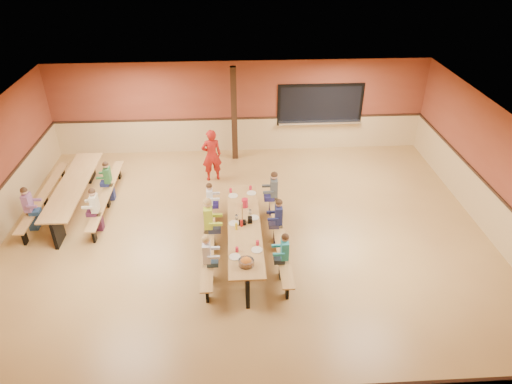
{
  "coord_description": "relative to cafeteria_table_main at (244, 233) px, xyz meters",
  "views": [
    {
      "loc": [
        -0.3,
        -8.93,
        6.87
      ],
      "look_at": [
        0.24,
        0.34,
        1.15
      ],
      "focal_mm": 32.0,
      "sensor_mm": 36.0,
      "label": 1
    }
  ],
  "objects": [
    {
      "name": "cafeteria_table_main",
      "position": [
        0.0,
        0.0,
        0.0
      ],
      "size": [
        1.91,
        3.7,
        0.74
      ],
      "color": "#AD8044",
      "rests_on": "ground"
    },
    {
      "name": "condiment_ketchup",
      "position": [
        -0.06,
        -0.02,
        0.3
      ],
      "size": [
        0.06,
        0.06,
        0.17
      ],
      "primitive_type": "cylinder",
      "color": "#B2140F",
      "rests_on": "cafeteria_table_main"
    },
    {
      "name": "ground",
      "position": [
        0.07,
        0.45,
        -0.53
      ],
      "size": [
        12.0,
        12.0,
        0.0
      ],
      "primitive_type": "plane",
      "color": "olive",
      "rests_on": "ground"
    },
    {
      "name": "structural_post",
      "position": [
        -0.13,
        4.85,
        0.97
      ],
      "size": [
        0.18,
        0.18,
        3.0
      ],
      "primitive_type": "cube",
      "color": "black",
      "rests_on": "ground"
    },
    {
      "name": "place_settings",
      "position": [
        -0.0,
        0.0,
        0.27
      ],
      "size": [
        0.65,
        3.3,
        0.11
      ],
      "primitive_type": null,
      "color": "beige",
      "rests_on": "cafeteria_table_main"
    },
    {
      "name": "seated_child_grey_left",
      "position": [
        -0.83,
        1.28,
        0.03
      ],
      "size": [
        0.33,
        0.27,
        1.12
      ],
      "primitive_type": null,
      "color": "white",
      "rests_on": "ground"
    },
    {
      "name": "cafeteria_table_second",
      "position": [
        -4.46,
        2.16,
        0.0
      ],
      "size": [
        1.91,
        3.7,
        0.74
      ],
      "color": "#AD8044",
      "rests_on": "ground"
    },
    {
      "name": "seated_child_green_sec",
      "position": [
        -3.64,
        2.53,
        0.05
      ],
      "size": [
        0.34,
        0.28,
        1.15
      ],
      "primitive_type": null,
      "color": "#32733B",
      "rests_on": "ground"
    },
    {
      "name": "room_envelope",
      "position": [
        0.07,
        0.45,
        0.16
      ],
      "size": [
        12.04,
        10.04,
        3.02
      ],
      "color": "brown",
      "rests_on": "ground"
    },
    {
      "name": "seated_adult_yellow",
      "position": [
        -0.83,
        0.25,
        0.13
      ],
      "size": [
        0.42,
        0.35,
        1.32
      ],
      "primitive_type": null,
      "color": "#AFCB2F",
      "rests_on": "ground"
    },
    {
      "name": "kitchen_pass_through",
      "position": [
        2.67,
        5.41,
        0.96
      ],
      "size": [
        2.78,
        0.28,
        1.38
      ],
      "color": "black",
      "rests_on": "ground"
    },
    {
      "name": "seated_child_tan_sec",
      "position": [
        -3.64,
        1.1,
        0.06
      ],
      "size": [
        0.35,
        0.29,
        1.18
      ],
      "primitive_type": null,
      "color": "beige",
      "rests_on": "ground"
    },
    {
      "name": "seated_child_char_right",
      "position": [
        0.83,
        1.55,
        0.09
      ],
      "size": [
        0.38,
        0.31,
        1.24
      ],
      "primitive_type": null,
      "color": "#484F52",
      "rests_on": "ground"
    },
    {
      "name": "seated_child_navy_right",
      "position": [
        0.83,
        0.34,
        0.07
      ],
      "size": [
        0.36,
        0.29,
        1.19
      ],
      "primitive_type": null,
      "color": "#1D224F",
      "rests_on": "ground"
    },
    {
      "name": "punch_pitcher",
      "position": [
        0.04,
        0.79,
        0.32
      ],
      "size": [
        0.16,
        0.16,
        0.22
      ],
      "primitive_type": "cylinder",
      "color": "red",
      "rests_on": "cafeteria_table_main"
    },
    {
      "name": "seated_child_teal_right",
      "position": [
        0.83,
        -0.95,
        0.05
      ],
      "size": [
        0.34,
        0.28,
        1.16
      ],
      "primitive_type": null,
      "color": "teal",
      "rests_on": "ground"
    },
    {
      "name": "napkin_dispenser",
      "position": [
        0.14,
        0.14,
        0.28
      ],
      "size": [
        0.1,
        0.14,
        0.13
      ],
      "primitive_type": "cube",
      "color": "black",
      "rests_on": "cafeteria_table_main"
    },
    {
      "name": "table_paddle",
      "position": [
        -0.04,
        0.09,
        0.35
      ],
      "size": [
        0.16,
        0.16,
        0.56
      ],
      "color": "black",
      "rests_on": "cafeteria_table_main"
    },
    {
      "name": "chip_bowl",
      "position": [
        -0.01,
        -1.36,
        0.29
      ],
      "size": [
        0.32,
        0.32,
        0.15
      ],
      "primitive_type": null,
      "color": "orange",
      "rests_on": "cafeteria_table_main"
    },
    {
      "name": "seated_child_purple_sec",
      "position": [
        -5.29,
        1.22,
        0.07
      ],
      "size": [
        0.36,
        0.29,
        1.19
      ],
      "primitive_type": null,
      "color": "#885882",
      "rests_on": "ground"
    },
    {
      "name": "seated_child_white_left",
      "position": [
        -0.83,
        -0.95,
        0.07
      ],
      "size": [
        0.36,
        0.29,
        1.18
      ],
      "primitive_type": null,
      "color": "white",
      "rests_on": "ground"
    },
    {
      "name": "standing_woman",
      "position": [
        -0.83,
        3.48,
        0.28
      ],
      "size": [
        0.65,
        0.5,
        1.6
      ],
      "primitive_type": "imported",
      "rotation": [
        0.0,
        0.0,
        3.35
      ],
      "color": "#A71913",
      "rests_on": "ground"
    },
    {
      "name": "condiment_mustard",
      "position": [
        -0.18,
        -0.13,
        0.3
      ],
      "size": [
        0.06,
        0.06,
        0.17
      ],
      "primitive_type": "cylinder",
      "color": "yellow",
      "rests_on": "cafeteria_table_main"
    }
  ]
}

